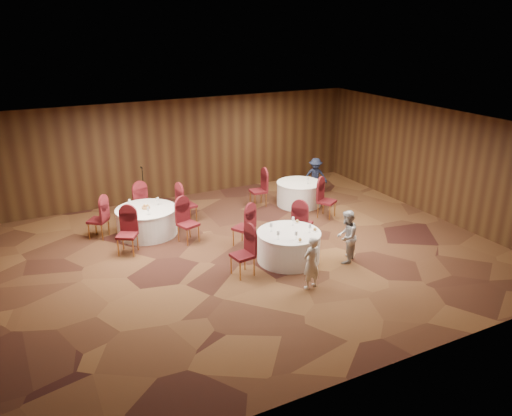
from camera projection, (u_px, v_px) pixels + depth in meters
name	position (u px, v px, depth m)	size (l,w,h in m)	color
ground	(253.00, 252.00, 12.62)	(12.00, 12.00, 0.00)	black
room_shell	(252.00, 178.00, 11.93)	(12.00, 12.00, 12.00)	silver
table_main	(289.00, 246.00, 12.09)	(1.55, 1.55, 0.74)	white
table_left	(147.00, 221.00, 13.60)	(1.65, 1.65, 0.74)	white
table_right	(299.00, 193.00, 15.78)	(1.42, 1.42, 0.74)	white
chairs_main	(264.00, 234.00, 12.43)	(2.89, 2.09, 1.00)	#460E14
chairs_left	(148.00, 217.00, 13.56)	(3.18, 2.85, 1.00)	#460E14
chairs_right	(291.00, 196.00, 15.17)	(2.01, 2.41, 1.00)	#460E14
tabletop_main	(296.00, 229.00, 11.91)	(1.15, 1.16, 0.22)	silver
tabletop_left	(146.00, 206.00, 13.43)	(0.81, 0.88, 0.22)	silver
tabletop_right	(308.00, 179.00, 15.48)	(0.08, 0.08, 0.22)	silver
mic_stand	(145.00, 202.00, 14.92)	(0.24, 0.24, 1.49)	black
woman_a	(311.00, 263.00, 10.75)	(0.44, 0.29, 1.20)	silver
woman_b	(346.00, 237.00, 11.92)	(0.64, 0.50, 1.31)	#B9BABE
man_c	(315.00, 176.00, 16.68)	(0.80, 0.46, 1.24)	#151B31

